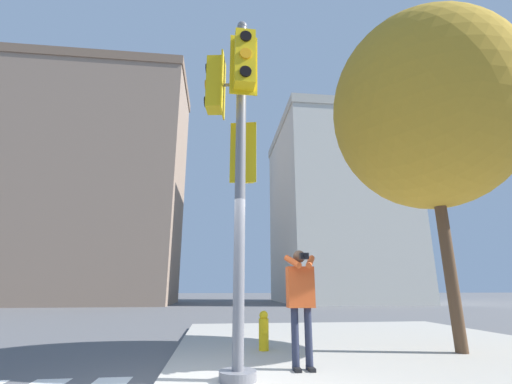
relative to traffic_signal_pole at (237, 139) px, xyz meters
name	(u,v)px	position (x,y,z in m)	size (l,w,h in m)	color
sidewalk_corner	(362,343)	(3.03, 3.17, -3.38)	(8.00, 8.00, 0.14)	#ADA89E
traffic_signal_pole	(237,139)	(0.00, 0.00, 0.00)	(0.85, 1.16, 5.45)	slate
person_photographer	(301,296)	(1.03, 0.47, -2.30)	(0.50, 0.53, 1.69)	black
street_tree	(426,110)	(4.19, 1.44, 1.55)	(3.96, 3.96, 7.05)	brown
fire_hydrant	(264,331)	(0.68, 2.10, -2.96)	(0.19, 0.25, 0.71)	yellow
building_left	(73,180)	(-12.45, 24.20, 6.52)	(17.84, 8.30, 19.91)	gray
building_right	(335,210)	(10.71, 25.77, 4.87)	(10.63, 12.76, 16.61)	beige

